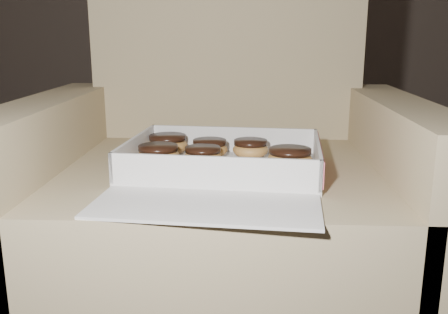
% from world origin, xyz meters
% --- Properties ---
extents(armchair, '(0.83, 0.70, 0.86)m').
position_xyz_m(armchair, '(-0.52, 0.40, 0.27)').
color(armchair, tan).
rests_on(armchair, floor).
extents(bakery_box, '(0.39, 0.45, 0.06)m').
position_xyz_m(bakery_box, '(-0.52, 0.26, 0.40)').
color(bakery_box, silver).
rests_on(bakery_box, armchair).
extents(donut_a, '(0.07, 0.07, 0.04)m').
position_xyz_m(donut_a, '(-0.55, 0.37, 0.41)').
color(donut_a, '#BF8142').
rests_on(donut_a, bakery_box).
extents(donut_b, '(0.08, 0.08, 0.04)m').
position_xyz_m(donut_b, '(-0.64, 0.30, 0.42)').
color(donut_b, '#BF8142').
rests_on(donut_b, bakery_box).
extents(donut_c, '(0.07, 0.07, 0.04)m').
position_xyz_m(donut_c, '(-0.46, 0.37, 0.41)').
color(donut_c, '#BF8142').
rests_on(donut_c, bakery_box).
extents(donut_d, '(0.08, 0.08, 0.04)m').
position_xyz_m(donut_d, '(-0.64, 0.39, 0.42)').
color(donut_d, '#BF8142').
rests_on(donut_d, bakery_box).
extents(donut_e, '(0.08, 0.08, 0.04)m').
position_xyz_m(donut_e, '(-0.39, 0.28, 0.42)').
color(donut_e, '#BF8142').
rests_on(donut_e, bakery_box).
extents(donut_f, '(0.07, 0.07, 0.04)m').
position_xyz_m(donut_f, '(-0.56, 0.30, 0.41)').
color(donut_f, '#BF8142').
rests_on(donut_f, bakery_box).
extents(crumb_a, '(0.01, 0.01, 0.00)m').
position_xyz_m(crumb_a, '(-0.36, 0.26, 0.40)').
color(crumb_a, black).
rests_on(crumb_a, bakery_box).
extents(crumb_b, '(0.01, 0.01, 0.00)m').
position_xyz_m(crumb_b, '(-0.56, 0.20, 0.40)').
color(crumb_b, black).
rests_on(crumb_b, bakery_box).
extents(crumb_c, '(0.01, 0.01, 0.00)m').
position_xyz_m(crumb_c, '(-0.63, 0.26, 0.40)').
color(crumb_c, black).
rests_on(crumb_c, bakery_box).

